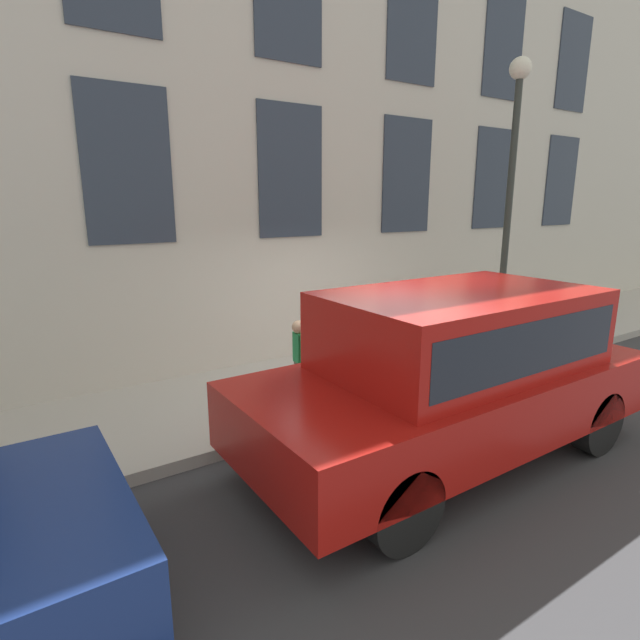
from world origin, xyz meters
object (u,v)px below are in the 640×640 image
Objects in this scene: person at (299,352)px; parked_truck_red_near at (454,364)px; fire_hydrant at (341,369)px; street_lamp at (511,175)px.

parked_truck_red_near is (-2.07, -0.78, 0.26)m from person.
fire_hydrant is 1.80m from parked_truck_red_near.
fire_hydrant is 0.78× the size of person.
parked_truck_red_near reaches higher than fire_hydrant.
parked_truck_red_near is at bearing 120.13° from street_lamp.
fire_hydrant is 0.63m from person.
fire_hydrant is at bearing 10.38° from parked_truck_red_near.
person is at bearing 89.83° from street_lamp.
person is 0.23× the size of parked_truck_red_near.
person is at bearing 52.01° from fire_hydrant.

